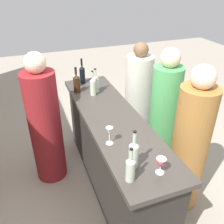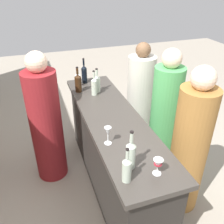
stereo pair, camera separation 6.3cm
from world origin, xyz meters
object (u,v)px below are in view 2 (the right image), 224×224
wine_glass_near_center (78,79)px  person_right_guest (165,117)px  wine_bottle_leftmost_clear_pale (127,169)px  wine_bottle_second_right_clear_pale (97,83)px  wine_bottle_center_clear_pale (94,86)px  person_server_behind (46,124)px  wine_bottle_second_left_clear_pale (131,154)px  wine_bottle_rightmost_amber_brown (78,82)px  wine_glass_near_left (158,164)px  wine_glass_near_right (108,132)px  wine_bottle_far_right_near_black (84,74)px  person_center_guest (140,98)px  person_left_guest (189,149)px

wine_glass_near_center → person_right_guest: person_right_guest is taller
wine_bottle_leftmost_clear_pale → wine_bottle_second_right_clear_pale: (1.53, -0.21, 0.01)m
wine_bottle_center_clear_pale → person_server_behind: size_ratio=0.19×
wine_bottle_second_left_clear_pale → person_server_behind: (1.21, 0.56, -0.36)m
wine_bottle_rightmost_amber_brown → person_right_guest: bearing=-120.9°
wine_glass_near_left → wine_glass_near_right: 0.53m
wine_bottle_rightmost_amber_brown → person_right_guest: size_ratio=0.20×
wine_bottle_leftmost_clear_pale → wine_glass_near_center: 1.76m
wine_bottle_rightmost_amber_brown → wine_glass_near_left: wine_bottle_rightmost_amber_brown is taller
wine_bottle_rightmost_amber_brown → wine_glass_near_center: bearing=-9.3°
wine_bottle_far_right_near_black → wine_glass_near_right: (-1.40, 0.12, -0.01)m
wine_glass_near_left → person_center_guest: size_ratio=0.09×
person_right_guest → wine_bottle_leftmost_clear_pale: bearing=52.8°
wine_bottle_second_left_clear_pale → wine_bottle_far_right_near_black: (1.74, -0.05, 0.00)m
wine_bottle_center_clear_pale → wine_bottle_second_right_clear_pale: 0.09m
wine_glass_near_center → person_center_guest: 0.98m
wine_bottle_far_right_near_black → person_left_guest: person_left_guest is taller
wine_bottle_center_clear_pale → wine_glass_near_center: bearing=24.3°
wine_bottle_second_right_clear_pale → wine_bottle_far_right_near_black: size_ratio=0.90×
wine_bottle_leftmost_clear_pale → person_right_guest: size_ratio=0.18×
wine_bottle_leftmost_clear_pale → wine_glass_near_center: bearing=-0.5°
wine_bottle_leftmost_clear_pale → person_server_behind: (1.33, 0.47, -0.34)m
wine_bottle_second_left_clear_pale → wine_glass_near_center: 1.64m
wine_bottle_center_clear_pale → wine_bottle_far_right_near_black: (0.41, 0.03, 0.01)m
wine_glass_near_left → person_server_behind: person_server_behind is taller
wine_bottle_center_clear_pale → person_right_guest: size_ratio=0.20×
wine_glass_near_left → person_server_behind: (1.34, 0.72, -0.33)m
person_left_guest → wine_glass_near_center: bearing=-71.3°
wine_bottle_far_right_near_black → wine_glass_near_right: 1.40m
wine_bottle_rightmost_amber_brown → wine_glass_near_center: (0.16, -0.03, -0.02)m
wine_bottle_second_left_clear_pale → wine_glass_near_left: 0.21m
person_left_guest → person_server_behind: bearing=-48.1°
wine_bottle_far_right_near_black → wine_glass_near_left: 1.88m
wine_bottle_far_right_near_black → wine_bottle_rightmost_amber_brown: bearing=151.8°
wine_glass_near_right → person_server_behind: size_ratio=0.10×
wine_bottle_rightmost_amber_brown → person_left_guest: 1.52m
wine_bottle_center_clear_pale → wine_bottle_rightmost_amber_brown: size_ratio=0.96×
wine_bottle_leftmost_clear_pale → person_right_guest: person_right_guest is taller
person_right_guest → person_server_behind: 1.43m
wine_bottle_center_clear_pale → wine_bottle_far_right_near_black: size_ratio=0.92×
person_server_behind → wine_bottle_second_right_clear_pale: bearing=20.7°
wine_bottle_leftmost_clear_pale → wine_glass_near_right: 0.46m
wine_bottle_center_clear_pale → wine_glass_near_right: (-0.99, 0.15, 0.00)m
wine_glass_near_left → person_center_guest: person_center_guest is taller
person_server_behind → person_right_guest: bearing=-6.9°
wine_bottle_center_clear_pale → wine_bottle_second_left_clear_pale: bearing=176.8°
wine_bottle_second_left_clear_pale → wine_bottle_center_clear_pale: size_ratio=1.07×
wine_bottle_center_clear_pale → wine_bottle_rightmost_amber_brown: 0.22m
wine_bottle_center_clear_pale → wine_glass_near_left: wine_bottle_center_clear_pale is taller
wine_bottle_second_left_clear_pale → wine_glass_near_center: size_ratio=2.15×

